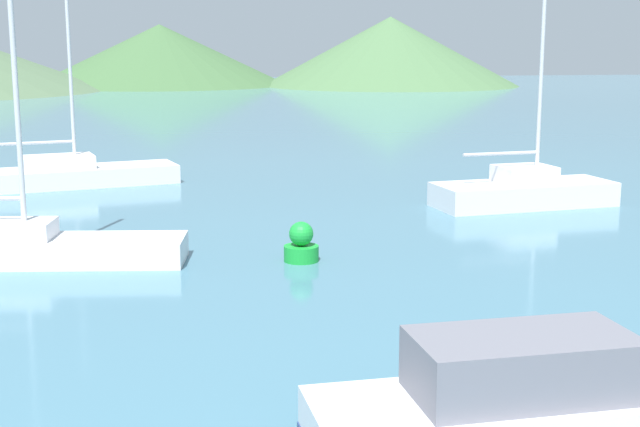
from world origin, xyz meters
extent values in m
cube|color=silver|center=(1.96, 4.97, 0.34)|extent=(6.13, 2.00, 0.68)
cube|color=slate|center=(1.51, 4.94, 1.05)|extent=(2.72, 1.49, 0.75)
cube|color=silver|center=(-6.36, 26.36, 0.31)|extent=(8.26, 3.83, 0.63)
cube|color=silver|center=(-6.36, 26.36, 0.85)|extent=(2.67, 1.90, 0.44)
cylinder|color=#BCBCC1|center=(-5.78, 26.51, 3.72)|extent=(0.12, 0.12, 6.18)
cylinder|color=#BCBCC1|center=(-7.53, 26.06, 1.53)|extent=(3.53, 0.98, 0.10)
cube|color=silver|center=(7.86, 20.29, 0.36)|extent=(5.64, 2.61, 0.71)
cube|color=silver|center=(7.86, 20.29, 0.96)|extent=(1.79, 1.55, 0.50)
cylinder|color=#BCBCC1|center=(8.26, 20.34, 4.63)|extent=(0.12, 0.12, 7.83)
cylinder|color=#BCBCC1|center=(7.05, 20.18, 1.61)|extent=(2.44, 0.41, 0.10)
cylinder|color=#BCBCC1|center=(-5.79, 15.46, 4.40)|extent=(0.12, 0.12, 7.67)
cylinder|color=green|center=(0.27, 14.63, 0.18)|extent=(0.78, 0.78, 0.35)
sphere|color=green|center=(0.27, 14.63, 0.63)|extent=(0.55, 0.55, 0.55)
cone|color=#3D6038|center=(-3.28, 99.83, 3.40)|extent=(28.80, 28.80, 6.80)
cone|color=#476B42|center=(22.27, 94.33, 3.81)|extent=(28.78, 28.78, 7.62)
camera|label=1|loc=(-2.58, -4.62, 4.85)|focal=50.00mm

